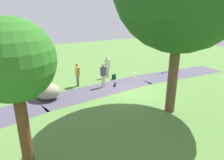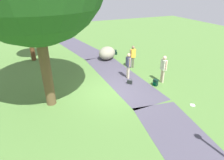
{
  "view_description": "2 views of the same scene",
  "coord_description": "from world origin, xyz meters",
  "px_view_note": "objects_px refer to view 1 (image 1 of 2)",
  "views": [
    {
      "loc": [
        8.11,
        9.84,
        5.06
      ],
      "look_at": [
        1.46,
        -0.55,
        0.92
      ],
      "focal_mm": 32.07,
      "sensor_mm": 36.0,
      "label": 1
    },
    {
      "loc": [
        -8.82,
        3.6,
        5.62
      ],
      "look_at": [
        -0.99,
        0.28,
        1.35
      ],
      "focal_mm": 30.25,
      "sensor_mm": 36.0,
      "label": 2
    }
  ],
  "objects_px": {
    "young_tree_near_path": "(13,63)",
    "lamp_post": "(179,46)",
    "handbag_on_grass": "(115,84)",
    "passerby_on_path": "(77,73)",
    "woman_with_handbag": "(103,73)",
    "frisbee_on_grass": "(135,72)",
    "man_near_boulder": "(108,65)",
    "lawn_boulder": "(46,91)",
    "spare_backpack_on_lawn": "(114,77)",
    "backpack_by_boulder": "(30,93)"
  },
  "relations": [
    {
      "from": "passerby_on_path",
      "to": "woman_with_handbag",
      "type": "bearing_deg",
      "value": 142.48
    },
    {
      "from": "passerby_on_path",
      "to": "lamp_post",
      "type": "bearing_deg",
      "value": 175.47
    },
    {
      "from": "woman_with_handbag",
      "to": "passerby_on_path",
      "type": "height_order",
      "value": "woman_with_handbag"
    },
    {
      "from": "backpack_by_boulder",
      "to": "frisbee_on_grass",
      "type": "relative_size",
      "value": 1.51
    },
    {
      "from": "young_tree_near_path",
      "to": "backpack_by_boulder",
      "type": "bearing_deg",
      "value": -101.21
    },
    {
      "from": "frisbee_on_grass",
      "to": "handbag_on_grass",
      "type": "bearing_deg",
      "value": 29.35
    },
    {
      "from": "spare_backpack_on_lawn",
      "to": "man_near_boulder",
      "type": "bearing_deg",
      "value": -72.32
    },
    {
      "from": "lawn_boulder",
      "to": "man_near_boulder",
      "type": "relative_size",
      "value": 1.19
    },
    {
      "from": "young_tree_near_path",
      "to": "lamp_post",
      "type": "distance_m",
      "value": 15.64
    },
    {
      "from": "man_near_boulder",
      "to": "frisbee_on_grass",
      "type": "bearing_deg",
      "value": 177.97
    },
    {
      "from": "lawn_boulder",
      "to": "passerby_on_path",
      "type": "xyz_separation_m",
      "value": [
        -2.53,
        -1.06,
        0.47
      ]
    },
    {
      "from": "young_tree_near_path",
      "to": "handbag_on_grass",
      "type": "bearing_deg",
      "value": -142.31
    },
    {
      "from": "young_tree_near_path",
      "to": "man_near_boulder",
      "type": "height_order",
      "value": "young_tree_near_path"
    },
    {
      "from": "spare_backpack_on_lawn",
      "to": "woman_with_handbag",
      "type": "bearing_deg",
      "value": 34.27
    },
    {
      "from": "lamp_post",
      "to": "woman_with_handbag",
      "type": "xyz_separation_m",
      "value": [
        8.17,
        0.38,
        -1.18
      ]
    },
    {
      "from": "lawn_boulder",
      "to": "spare_backpack_on_lawn",
      "type": "relative_size",
      "value": 5.35
    },
    {
      "from": "lamp_post",
      "to": "passerby_on_path",
      "type": "distance_m",
      "value": 9.76
    },
    {
      "from": "handbag_on_grass",
      "to": "lamp_post",
      "type": "bearing_deg",
      "value": -174.88
    },
    {
      "from": "woman_with_handbag",
      "to": "man_near_boulder",
      "type": "bearing_deg",
      "value": -128.92
    },
    {
      "from": "lawn_boulder",
      "to": "man_near_boulder",
      "type": "distance_m",
      "value": 5.69
    },
    {
      "from": "man_near_boulder",
      "to": "handbag_on_grass",
      "type": "height_order",
      "value": "man_near_boulder"
    },
    {
      "from": "young_tree_near_path",
      "to": "lawn_boulder",
      "type": "distance_m",
      "value": 6.94
    },
    {
      "from": "lawn_boulder",
      "to": "handbag_on_grass",
      "type": "bearing_deg",
      "value": 175.69
    },
    {
      "from": "handbag_on_grass",
      "to": "backpack_by_boulder",
      "type": "xyz_separation_m",
      "value": [
        5.61,
        -1.51,
        0.05
      ]
    },
    {
      "from": "man_near_boulder",
      "to": "spare_backpack_on_lawn",
      "type": "height_order",
      "value": "man_near_boulder"
    },
    {
      "from": "lawn_boulder",
      "to": "handbag_on_grass",
      "type": "relative_size",
      "value": 5.57
    },
    {
      "from": "young_tree_near_path",
      "to": "handbag_on_grass",
      "type": "relative_size",
      "value": 13.03
    },
    {
      "from": "young_tree_near_path",
      "to": "spare_backpack_on_lawn",
      "type": "distance_m",
      "value": 10.91
    },
    {
      "from": "handbag_on_grass",
      "to": "lawn_boulder",
      "type": "bearing_deg",
      "value": -4.31
    },
    {
      "from": "passerby_on_path",
      "to": "spare_backpack_on_lawn",
      "type": "relative_size",
      "value": 4.27
    },
    {
      "from": "passerby_on_path",
      "to": "handbag_on_grass",
      "type": "relative_size",
      "value": 4.44
    },
    {
      "from": "woman_with_handbag",
      "to": "handbag_on_grass",
      "type": "bearing_deg",
      "value": 160.57
    },
    {
      "from": "man_near_boulder",
      "to": "handbag_on_grass",
      "type": "xyz_separation_m",
      "value": [
        0.6,
        2.02,
        -0.91
      ]
    },
    {
      "from": "lamp_post",
      "to": "backpack_by_boulder",
      "type": "relative_size",
      "value": 8.91
    },
    {
      "from": "man_near_boulder",
      "to": "frisbee_on_grass",
      "type": "distance_m",
      "value": 3.01
    },
    {
      "from": "handbag_on_grass",
      "to": "spare_backpack_on_lawn",
      "type": "relative_size",
      "value": 0.96
    },
    {
      "from": "young_tree_near_path",
      "to": "lamp_post",
      "type": "relative_size",
      "value": 1.41
    },
    {
      "from": "woman_with_handbag",
      "to": "passerby_on_path",
      "type": "relative_size",
      "value": 1.02
    },
    {
      "from": "handbag_on_grass",
      "to": "frisbee_on_grass",
      "type": "relative_size",
      "value": 1.45
    },
    {
      "from": "handbag_on_grass",
      "to": "spare_backpack_on_lawn",
      "type": "bearing_deg",
      "value": -120.26
    },
    {
      "from": "passerby_on_path",
      "to": "frisbee_on_grass",
      "type": "distance_m",
      "value": 5.81
    },
    {
      "from": "lamp_post",
      "to": "man_near_boulder",
      "type": "distance_m",
      "value": 6.99
    },
    {
      "from": "woman_with_handbag",
      "to": "spare_backpack_on_lawn",
      "type": "height_order",
      "value": "woman_with_handbag"
    },
    {
      "from": "passerby_on_path",
      "to": "lawn_boulder",
      "type": "bearing_deg",
      "value": 22.75
    },
    {
      "from": "lawn_boulder",
      "to": "young_tree_near_path",
      "type": "bearing_deg",
      "value": 69.45
    },
    {
      "from": "handbag_on_grass",
      "to": "spare_backpack_on_lawn",
      "type": "distance_m",
      "value": 1.6
    },
    {
      "from": "lamp_post",
      "to": "lawn_boulder",
      "type": "relative_size",
      "value": 1.66
    },
    {
      "from": "passerby_on_path",
      "to": "handbag_on_grass",
      "type": "height_order",
      "value": "passerby_on_path"
    },
    {
      "from": "lamp_post",
      "to": "passerby_on_path",
      "type": "relative_size",
      "value": 2.09
    },
    {
      "from": "woman_with_handbag",
      "to": "man_near_boulder",
      "type": "distance_m",
      "value": 2.24
    }
  ]
}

